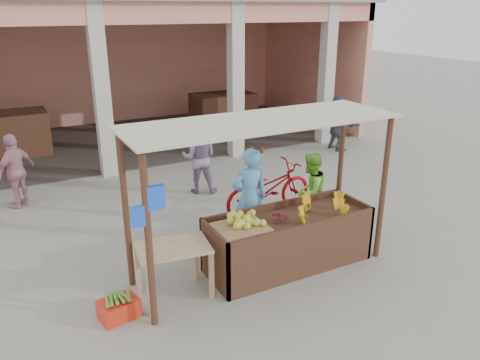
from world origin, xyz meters
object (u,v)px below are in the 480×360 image
side_table (173,255)px  motorcycle (269,187)px  vendor_blue (250,196)px  vendor_green (310,190)px  red_crate (119,309)px  fruit_stall (288,242)px

side_table → motorcycle: size_ratio=0.53×
vendor_blue → vendor_green: vendor_blue is taller
side_table → vendor_green: vendor_green is taller
red_crate → vendor_blue: bearing=10.1°
fruit_stall → red_crate: size_ratio=5.26×
red_crate → motorcycle: bearing=19.2°
side_table → red_crate: side_table is taller
vendor_blue → vendor_green: 1.30m
red_crate → fruit_stall: bearing=-8.5°
fruit_stall → side_table: fruit_stall is taller
side_table → vendor_green: bearing=24.2°
side_table → red_crate: bearing=-165.3°
red_crate → motorcycle: (3.51, 2.01, 0.40)m
vendor_blue → vendor_green: bearing=-170.7°
side_table → motorcycle: 3.29m
side_table → vendor_blue: 1.87m
vendor_green → motorcycle: vendor_green is taller
fruit_stall → vendor_blue: size_ratio=1.39×
side_table → vendor_green: 3.08m
fruit_stall → side_table: 1.91m
vendor_green → motorcycle: 1.07m
fruit_stall → motorcycle: size_ratio=1.29×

